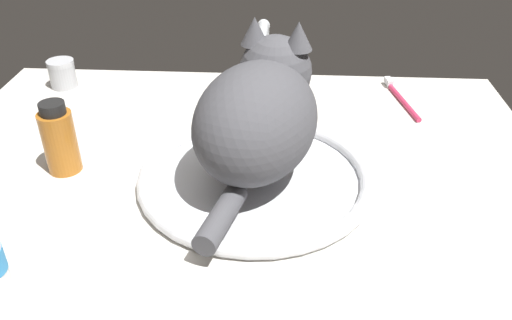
{
  "coord_description": "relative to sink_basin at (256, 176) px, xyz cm",
  "views": [
    {
      "loc": [
        7.69,
        -70.72,
        49.74
      ],
      "look_at": [
        3.69,
        -4.07,
        7.0
      ],
      "focal_mm": 36.9,
      "sensor_mm": 36.0,
      "label": 1
    }
  ],
  "objects": [
    {
      "name": "countertop",
      "position": [
        -3.69,
        4.07,
        -2.48
      ],
      "size": [
        103.32,
        75.41,
        3.0
      ],
      "primitive_type": "cube",
      "color": "silver",
      "rests_on": "ground"
    },
    {
      "name": "faucet",
      "position": [
        -0.0,
        21.16,
        6.08
      ],
      "size": [
        16.44,
        9.89,
        18.63
      ],
      "color": "silver",
      "rests_on": "countertop"
    },
    {
      "name": "cat",
      "position": [
        0.54,
        2.03,
        10.23
      ],
      "size": [
        22.94,
        35.58,
        20.4
      ],
      "color": "#4C4C51",
      "rests_on": "sink_basin"
    },
    {
      "name": "amber_bottle",
      "position": [
        -30.66,
        1.68,
        4.58
      ],
      "size": [
        5.19,
        5.19,
        11.83
      ],
      "color": "#B2661E",
      "rests_on": "countertop"
    },
    {
      "name": "toothbrush",
      "position": [
        27.2,
        29.98,
        -0.36
      ],
      "size": [
        4.56,
        17.51,
        1.7
      ],
      "color": "#D83359",
      "rests_on": "countertop"
    },
    {
      "name": "sink_basin",
      "position": [
        0.0,
        0.0,
        0.0
      ],
      "size": [
        36.3,
        36.3,
        2.26
      ],
      "color": "white",
      "rests_on": "countertop"
    },
    {
      "name": "metal_jar",
      "position": [
        -42.4,
        32.59,
        1.95
      ],
      "size": [
        5.5,
        5.5,
        5.82
      ],
      "color": "#B2B5BA",
      "rests_on": "countertop"
    }
  ]
}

